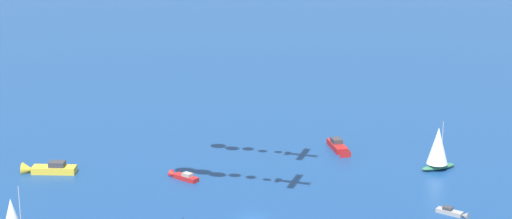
# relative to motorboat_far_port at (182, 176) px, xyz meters

# --- Properties ---
(ground_plane) EXTENTS (2000.00, 2000.00, 0.00)m
(ground_plane) POSITION_rel_motorboat_far_port_xyz_m (18.66, 12.81, -0.49)
(ground_plane) COLOR navy
(motorboat_far_port) EXTENTS (5.18, 5.91, 1.82)m
(motorboat_far_port) POSITION_rel_motorboat_far_port_xyz_m (0.00, 0.00, 0.00)
(motorboat_far_port) COLOR #B21E1E
(motorboat_far_port) RESTS_ON ground_plane
(motorboat_trailing) EXTENTS (9.50, 4.16, 2.67)m
(motorboat_trailing) POSITION_rel_motorboat_far_port_xyz_m (-15.75, 30.48, 0.23)
(motorboat_trailing) COLOR #B21E1E
(motorboat_trailing) RESTS_ON ground_plane
(sailboat_mid_cluster) EXTENTS (5.26, 7.50, 9.39)m
(sailboat_mid_cluster) POSITION_rel_motorboat_far_port_xyz_m (-4.61, 47.93, 3.80)
(sailboat_mid_cluster) COLOR #33704C
(sailboat_mid_cluster) RESTS_ON ground_plane
(motorboat_outer_ring_a) EXTENTS (4.31, 5.22, 1.57)m
(motorboat_outer_ring_a) POSITION_rel_motorboat_far_port_xyz_m (17.44, 46.11, -0.07)
(motorboat_outer_ring_a) COLOR #9E9993
(motorboat_outer_ring_a) RESTS_ON ground_plane
(motorboat_outer_ring_c) EXTENTS (3.17, 10.26, 2.94)m
(motorboat_outer_ring_c) POSITION_rel_motorboat_far_port_xyz_m (-3.41, -25.71, 0.30)
(motorboat_outer_ring_c) COLOR gold
(motorboat_outer_ring_c) RESTS_ON ground_plane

